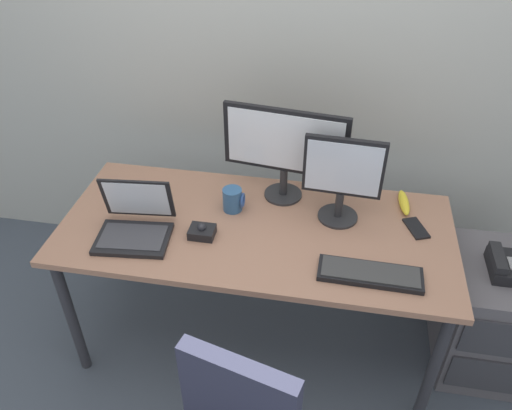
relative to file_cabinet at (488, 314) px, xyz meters
The scene contains 13 objects.
ground_plane 1.16m from the file_cabinet, behind, with size 8.00×8.00×0.00m, color #434B56.
back_wall 1.70m from the file_cabinet, 149.62° to the left, with size 6.00×0.10×2.80m, color #B0B2AA.
desk 1.18m from the file_cabinet, behind, with size 1.74×0.78×0.75m.
file_cabinet is the anchor object (origin of this frame).
desk_phone 0.34m from the file_cabinet, 116.78° to the right, with size 0.17×0.20×0.09m.
monitor_main 1.27m from the file_cabinet, behind, with size 0.57×0.18×0.45m.
monitor_side 1.03m from the file_cabinet, behind, with size 0.34×0.18×0.41m.
keyboard 0.84m from the file_cabinet, 153.60° to the right, with size 0.41×0.14×0.03m.
laptop 1.72m from the file_cabinet, behind, with size 0.34×0.30×0.24m.
trackball_mouse 1.43m from the file_cabinet, behind, with size 0.11×0.09×0.07m.
coffee_mug 1.34m from the file_cabinet, behind, with size 0.10×0.09×0.11m.
cell_phone 0.62m from the file_cabinet, behind, with size 0.07×0.14×0.01m, color black.
banana 0.69m from the file_cabinet, 158.02° to the left, with size 0.19×0.04×0.04m, color yellow.
Camera 1 is at (0.31, -1.72, 2.19)m, focal length 35.66 mm.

